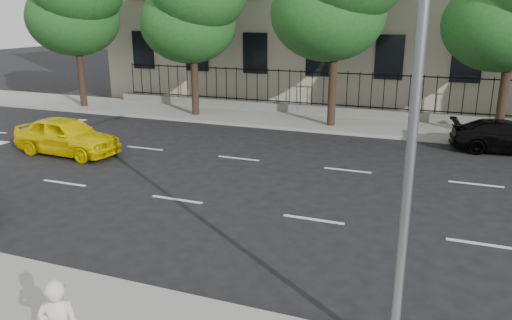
{
  "coord_description": "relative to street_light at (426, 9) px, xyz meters",
  "views": [
    {
      "loc": [
        2.88,
        -9.1,
        5.08
      ],
      "look_at": [
        -1.78,
        3.0,
        1.27
      ],
      "focal_mm": 35.0,
      "sensor_mm": 36.0,
      "label": 1
    }
  ],
  "objects": [
    {
      "name": "yellow_taxi",
      "position": [
        -12.72,
        7.01,
        -4.44
      ],
      "size": [
        4.25,
        1.92,
        1.42
      ],
      "primitive_type": "imported",
      "rotation": [
        0.0,
        0.0,
        1.51
      ],
      "color": "#FFE100",
      "rests_on": "ground"
    },
    {
      "name": "ground",
      "position": [
        -2.5,
        1.77,
        -5.15
      ],
      "size": [
        120.0,
        120.0,
        0.0
      ],
      "primitive_type": "plane",
      "color": "black",
      "rests_on": "ground"
    },
    {
      "name": "black_sedan",
      "position": [
        2.71,
        13.27,
        -4.54
      ],
      "size": [
        4.33,
        2.16,
        1.21
      ],
      "primitive_type": "imported",
      "rotation": [
        0.0,
        0.0,
        1.68
      ],
      "color": "black",
      "rests_on": "ground"
    },
    {
      "name": "lane_markings",
      "position": [
        -2.5,
        6.52,
        -5.14
      ],
      "size": [
        49.6,
        4.62,
        0.01
      ],
      "primitive_type": null,
      "color": "silver",
      "rests_on": "ground"
    },
    {
      "name": "street_light",
      "position": [
        0.0,
        0.0,
        0.0
      ],
      "size": [
        0.25,
        3.32,
        8.05
      ],
      "color": "slate",
      "rests_on": "near_sidewalk"
    },
    {
      "name": "far_sidewalk",
      "position": [
        -2.5,
        15.77,
        -5.07
      ],
      "size": [
        60.0,
        4.0,
        0.15
      ],
      "primitive_type": "cube",
      "color": "gray",
      "rests_on": "ground"
    },
    {
      "name": "iron_fence",
      "position": [
        -2.5,
        17.47,
        -4.5
      ],
      "size": [
        30.0,
        0.5,
        2.2
      ],
      "color": "slate",
      "rests_on": "far_sidewalk"
    }
  ]
}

